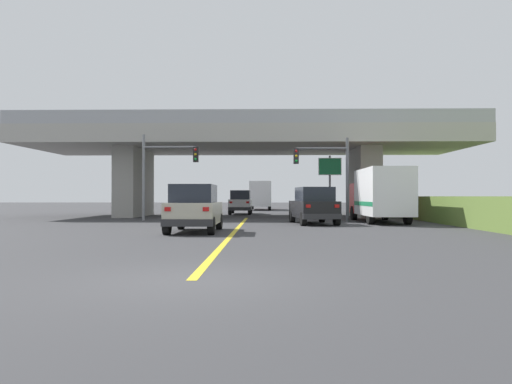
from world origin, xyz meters
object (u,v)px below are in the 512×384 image
highway_sign (330,172)px  semi_truck_distant (261,195)px  suv_crossing (314,206)px  sedan_oncoming (241,202)px  suv_lead (195,208)px  box_truck (380,194)px  traffic_signal_nearside (328,168)px  traffic_signal_farside (163,166)px

highway_sign → semi_truck_distant: size_ratio=0.59×
suv_crossing → sedan_oncoming: size_ratio=1.03×
suv_lead → suv_crossing: size_ratio=0.94×
sedan_oncoming → highway_sign: bearing=-48.0°
highway_sign → semi_truck_distant: (-5.08, 20.12, -1.55)m
suv_lead → sedan_oncoming: (0.88, 20.63, -0.00)m
box_truck → semi_truck_distant: size_ratio=0.97×
traffic_signal_nearside → semi_truck_distant: (-4.42, 24.11, -1.64)m
suv_lead → semi_truck_distant: bearing=85.8°
semi_truck_distant → suv_lead: bearing=-94.2°
traffic_signal_nearside → highway_sign: size_ratio=1.17×
suv_lead → traffic_signal_nearside: 11.75m
suv_crossing → traffic_signal_farside: 10.14m
suv_crossing → semi_truck_distant: 27.58m
traffic_signal_farside → highway_sign: 11.54m
box_truck → semi_truck_distant: semi_truck_distant is taller
traffic_signal_farside → semi_truck_distant: bearing=76.0°
highway_sign → suv_lead: bearing=-119.6°
traffic_signal_nearside → traffic_signal_farside: bearing=177.5°
suv_crossing → traffic_signal_nearside: (1.21, 3.28, 2.28)m
traffic_signal_nearside → traffic_signal_farside: size_ratio=0.95×
sedan_oncoming → suv_lead: bearing=-92.4°
suv_crossing → sedan_oncoming: (-4.78, 14.65, -0.00)m
box_truck → highway_sign: size_ratio=1.66×
suv_crossing → traffic_signal_nearside: traffic_signal_nearside is taller
sedan_oncoming → traffic_signal_farside: (-4.34, -10.93, 2.41)m
suv_lead → box_truck: (9.68, 7.66, 0.62)m
box_truck → sedan_oncoming: (-8.80, 12.97, -0.62)m
highway_sign → semi_truck_distant: highway_sign is taller
suv_crossing → sedan_oncoming: bearing=101.1°
suv_crossing → traffic_signal_nearside: 4.17m
suv_crossing → suv_lead: bearing=-140.3°
suv_crossing → semi_truck_distant: bearing=89.8°
semi_truck_distant → sedan_oncoming: bearing=-97.0°
sedan_oncoming → semi_truck_distant: (1.56, 12.73, 0.64)m
traffic_signal_nearside → suv_crossing: bearing=-110.2°
suv_lead → sedan_oncoming: bearing=87.6°
sedan_oncoming → traffic_signal_farside: bearing=-111.7°
sedan_oncoming → traffic_signal_farside: traffic_signal_farside is taller
suv_lead → traffic_signal_nearside: bearing=53.5°
highway_sign → box_truck: bearing=-68.8°
suv_crossing → highway_sign: highway_sign is taller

